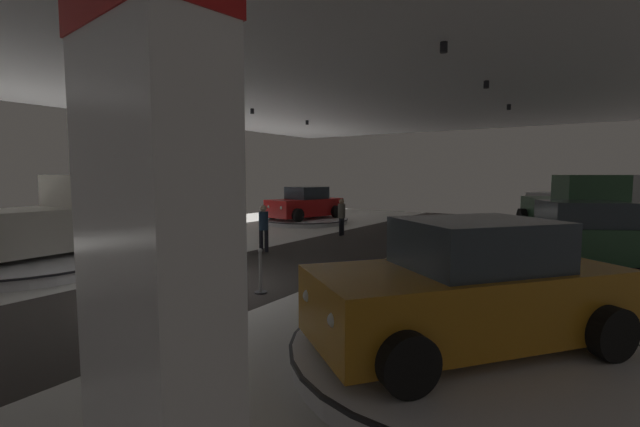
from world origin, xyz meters
name	(u,v)px	position (x,y,z in m)	size (l,w,h in m)	color
ground	(199,288)	(0.00, 0.00, -0.02)	(24.00, 44.00, 0.06)	silver
ceiling_with_spotlights	(193,43)	(0.00, 0.00, 5.55)	(24.00, 44.00, 0.39)	silver
column_left	(172,171)	(-4.29, 2.69, 2.75)	(1.17, 1.17, 5.50)	silver
brand_sign_pylon	(155,233)	(5.47, -5.10, 2.27)	(1.35, 0.82, 4.40)	slate
display_platform_near_left	(28,262)	(-5.59, -1.24, 0.17)	(5.68, 5.68, 0.31)	silver
pickup_truck_near_left	(38,223)	(-5.60, -0.92, 1.25)	(2.81, 5.38, 2.30)	silver
display_platform_mid_right	(586,269)	(7.56, 6.49, 0.13)	(5.90, 5.90, 0.22)	#333338
display_car_mid_right	(587,237)	(7.54, 6.47, 0.99)	(4.56, 3.54, 1.71)	#2D5638
display_platform_near_right	(464,354)	(6.32, -0.90, 0.18)	(4.80, 4.80, 0.32)	silver
display_car_near_right	(468,289)	(6.34, -0.88, 1.08)	(4.04, 4.40, 1.71)	#B77519
display_platform_far_right	(567,237)	(6.77, 12.48, 0.17)	(5.91, 5.91, 0.31)	#333338
pickup_truck_far_right	(572,211)	(6.90, 12.18, 1.24)	(4.21, 5.70, 2.30)	#2D5638
display_platform_far_left	(305,221)	(-5.54, 12.20, 0.14)	(4.64, 4.64, 0.25)	silver
display_car_far_left	(305,204)	(-5.53, 12.23, 1.02)	(2.88, 4.47, 1.71)	red
display_platform_deep_right	(586,222)	(7.21, 19.19, 0.17)	(5.68, 5.68, 0.30)	silver
pickup_truck_deep_right	(594,202)	(7.52, 19.12, 1.24)	(5.63, 3.56, 2.30)	silver
visitor_walking_near	(264,225)	(-1.73, 4.35, 0.91)	(0.32, 0.32, 1.59)	black
visitor_walking_far	(342,215)	(-1.52, 9.22, 0.91)	(0.32, 0.32, 1.59)	black
stanchion_a	(261,277)	(1.57, 0.36, 0.37)	(0.28, 0.28, 1.01)	#333338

